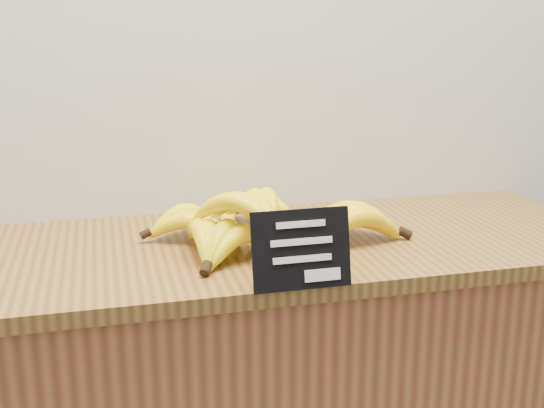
% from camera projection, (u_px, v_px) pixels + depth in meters
% --- Properties ---
extents(counter_top, '(1.44, 0.54, 0.03)m').
position_uv_depth(counter_top, '(266.00, 247.00, 1.40)').
color(counter_top, brown).
rests_on(counter_top, counter).
extents(chalkboard_sign, '(0.17, 0.03, 0.13)m').
position_uv_depth(chalkboard_sign, '(301.00, 250.00, 1.14)').
color(chalkboard_sign, black).
rests_on(chalkboard_sign, counter_top).
extents(banana_pile, '(0.53, 0.39, 0.12)m').
position_uv_depth(banana_pile, '(256.00, 221.00, 1.38)').
color(banana_pile, '#FFEA0A').
rests_on(banana_pile, counter_top).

